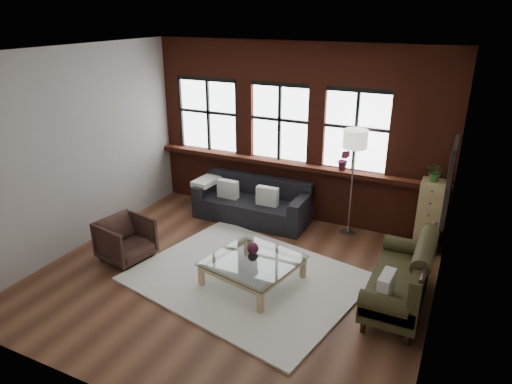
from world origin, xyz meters
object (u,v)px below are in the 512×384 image
at_px(vase, 253,255).
at_px(drawer_chest, 429,216).
at_px(dark_sofa, 252,201).
at_px(armchair, 126,240).
at_px(vintage_settee, 399,274).
at_px(coffee_table, 253,272).
at_px(floor_lamp, 352,180).

height_order(vase, drawer_chest, drawer_chest).
bearing_deg(dark_sofa, armchair, -118.13).
bearing_deg(vintage_settee, coffee_table, -169.45).
xyz_separation_m(dark_sofa, drawer_chest, (3.06, 0.20, 0.22)).
relative_size(dark_sofa, drawer_chest, 1.76).
relative_size(armchair, drawer_chest, 0.61).
bearing_deg(vintage_settee, vase, -169.45).
bearing_deg(floor_lamp, dark_sofa, -172.92).
distance_m(coffee_table, drawer_chest, 3.02).
distance_m(armchair, floor_lamp, 3.83).
bearing_deg(dark_sofa, vase, -63.71).
xyz_separation_m(dark_sofa, vase, (0.95, -1.92, 0.07)).
xyz_separation_m(vintage_settee, vase, (-1.95, -0.36, -0.01)).
bearing_deg(drawer_chest, vase, -134.97).
bearing_deg(coffee_table, vase, 0.00).
xyz_separation_m(coffee_table, drawer_chest, (2.12, 2.12, 0.41)).
height_order(vintage_settee, floor_lamp, floor_lamp).
distance_m(armchair, vase, 2.12).
relative_size(dark_sofa, floor_lamp, 1.05).
distance_m(vintage_settee, floor_lamp, 2.17).
bearing_deg(dark_sofa, floor_lamp, 7.08).
bearing_deg(floor_lamp, drawer_chest, -0.94).
bearing_deg(armchair, coffee_table, -73.11).
height_order(vintage_settee, coffee_table, vintage_settee).
relative_size(vintage_settee, coffee_table, 1.51).
height_order(armchair, floor_lamp, floor_lamp).
xyz_separation_m(vintage_settee, drawer_chest, (0.16, 1.76, 0.13)).
relative_size(dark_sofa, coffee_table, 1.82).
distance_m(dark_sofa, coffee_table, 2.15).
bearing_deg(floor_lamp, vase, -111.10).
bearing_deg(dark_sofa, drawer_chest, 3.72).
xyz_separation_m(vintage_settee, floor_lamp, (-1.13, 1.78, 0.54)).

